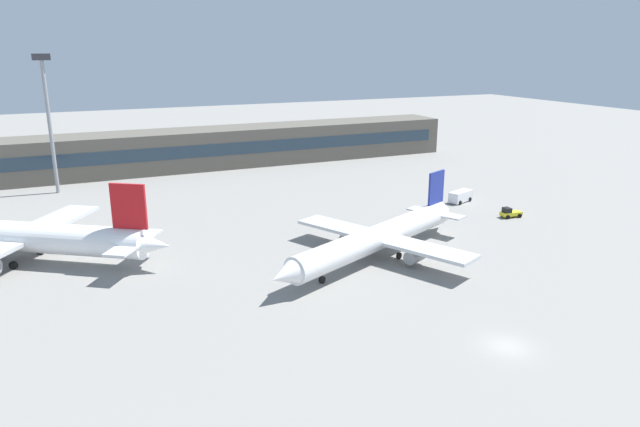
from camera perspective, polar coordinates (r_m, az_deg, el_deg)
name	(u,v)px	position (r m, az deg, el deg)	size (l,w,h in m)	color
ground_plane	(330,231)	(91.15, 0.98, -1.69)	(400.00, 400.00, 0.00)	gray
terminal_building	(229,147)	(142.35, -8.92, 6.48)	(111.97, 12.13, 9.00)	#5B564C
airplane_near	(376,238)	(78.70, 5.53, -2.42)	(36.76, 26.49, 9.68)	white
airplane_mid	(8,236)	(88.02, -28.19, -1.96)	(39.64, 30.05, 11.35)	white
baggage_tug_yellow	(510,213)	(102.98, 18.06, 0.06)	(3.71, 2.05, 1.75)	yellow
service_van_white	(460,196)	(110.53, 13.56, 1.65)	(5.57, 3.75, 2.08)	white
floodlight_tower_west	(48,115)	(123.23, -25.01, 8.75)	(3.20, 0.80, 26.41)	gray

